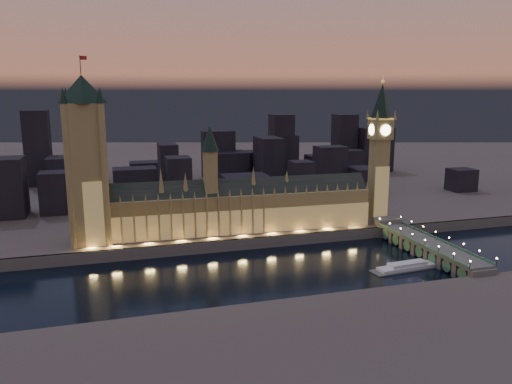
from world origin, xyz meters
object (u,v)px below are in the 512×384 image
object	(u,v)px
elizabeth_tower	(380,141)
westminster_bridge	(424,246)
palace_of_westminster	(237,207)
victoria_tower	(86,153)
river_boat	(407,267)

from	to	relation	value
elizabeth_tower	westminster_bridge	world-z (taller)	elizabeth_tower
palace_of_westminster	elizabeth_tower	size ratio (longest dim) A/B	1.77
victoria_tower	elizabeth_tower	bearing A→B (deg)	0.00
palace_of_westminster	victoria_tower	xyz separation A→B (m)	(-102.17, 0.17, 43.25)
palace_of_westminster	westminster_bridge	world-z (taller)	palace_of_westminster
palace_of_westminster	elizabeth_tower	distance (m)	124.33
river_boat	westminster_bridge	bearing A→B (deg)	39.54
victoria_tower	westminster_bridge	distance (m)	235.81
river_boat	palace_of_westminster	bearing A→B (deg)	135.22
westminster_bridge	river_boat	size ratio (longest dim) A/B	2.27
palace_of_westminster	elizabeth_tower	xyz separation A→B (m)	(115.83, 0.17, 45.18)
victoria_tower	elizabeth_tower	size ratio (longest dim) A/B	1.09
victoria_tower	river_boat	size ratio (longest dim) A/B	2.50
westminster_bridge	palace_of_westminster	bearing A→B (deg)	150.51
westminster_bridge	victoria_tower	bearing A→B (deg)	163.27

